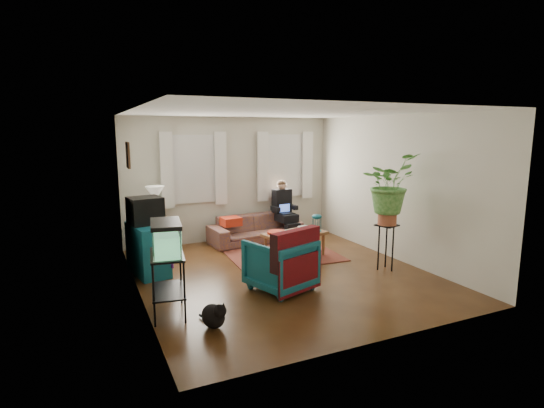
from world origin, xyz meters
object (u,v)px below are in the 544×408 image
side_table (157,236)px  plant_stand (386,247)px  armchair (280,261)px  sofa (255,224)px  aquarium_stand (168,284)px  coffee_table (295,245)px  dresser (148,249)px

side_table → plant_stand: plant_stand is taller
armchair → sofa: bearing=-123.2°
aquarium_stand → coffee_table: bearing=38.9°
side_table → plant_stand: 4.23m
sofa → armchair: armchair is taller
sofa → dresser: bearing=-159.3°
sofa → side_table: 2.02m
sofa → dresser: (-2.36, -1.13, 0.03)m
sofa → aquarium_stand: size_ratio=2.42×
armchair → aquarium_stand: bearing=-11.5°
plant_stand → coffee_table: bearing=130.1°
coffee_table → aquarium_stand: bearing=-161.7°
side_table → aquarium_stand: aquarium_stand is taller
plant_stand → sofa: bearing=116.8°
dresser → armchair: 2.26m
sofa → coffee_table: 1.35m
sofa → plant_stand: (1.30, -2.58, 0.01)m
plant_stand → side_table: bearing=141.9°
sofa → armchair: size_ratio=2.28×
sofa → aquarium_stand: 3.71m
side_table → dresser: (-0.34, -1.16, 0.07)m
armchair → coffee_table: size_ratio=0.75×
sofa → coffee_table: sofa is taller
dresser → plant_stand: size_ratio=1.17×
coffee_table → plant_stand: (1.06, -1.26, 0.15)m
armchair → plant_stand: bearing=163.5°
dresser → coffee_table: dresser is taller
sofa → side_table: bearing=174.4°
side_table → aquarium_stand: (-0.35, -2.88, 0.06)m
sofa → plant_stand: bearing=-68.1°
aquarium_stand → plant_stand: size_ratio=1.03×
dresser → sofa: bearing=15.5°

